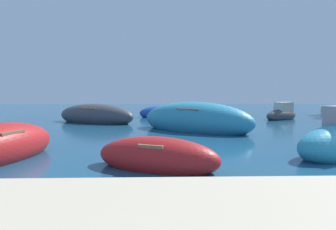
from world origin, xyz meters
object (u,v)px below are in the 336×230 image
Objects in this scene: moored_boat_8 at (160,113)px; moored_boat_7 at (282,114)px; moored_boat_1 at (195,120)px; moored_boat_9 at (157,157)px; moored_boat_3 at (96,116)px; moored_boat_10 at (218,115)px.

moored_boat_7 is at bearing 158.32° from moored_boat_8.
moored_boat_9 is (-1.99, -7.38, -0.24)m from moored_boat_1.
moored_boat_3 is 1.40× the size of moored_boat_10.
moored_boat_7 is 0.94× the size of moored_boat_8.
moored_boat_1 is 1.07× the size of moored_boat_3.
moored_boat_8 is 0.93× the size of moored_boat_9.
moored_boat_9 is at bearing -43.73° from moored_boat_3.
moored_boat_1 is 2.00× the size of moored_boat_7.
moored_boat_3 is at bearing 23.57° from moored_boat_10.
moored_boat_9 is at bearing 81.47° from moored_boat_8.
moored_boat_8 is 15.38m from moored_boat_9.
moored_boat_8 is 0.80× the size of moored_boat_10.
moored_boat_1 reaches higher than moored_boat_8.
moored_boat_7 reaches higher than moored_boat_10.
moored_boat_8 is at bearing 111.03° from moored_boat_9.
moored_boat_3 is at bearing -177.57° from moored_boat_1.
moored_boat_9 is 14.15m from moored_boat_10.
moored_boat_1 is at bearing 7.78° from moored_boat_7.
moored_boat_7 is (13.52, 1.72, -0.07)m from moored_boat_3.
moored_boat_1 is at bearing 95.22° from moored_boat_8.
moored_boat_10 is (2.49, 6.04, -0.21)m from moored_boat_1.
moored_boat_3 is 5.85m from moored_boat_8.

